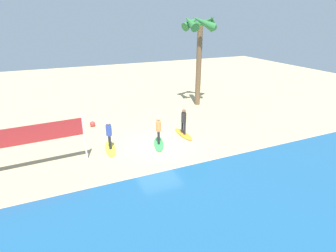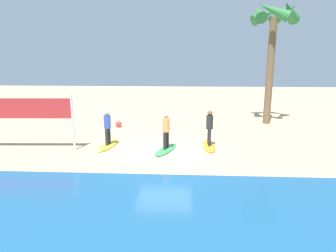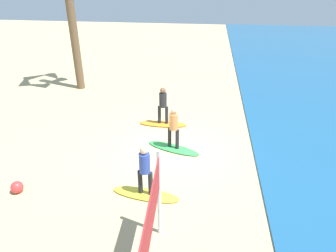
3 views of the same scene
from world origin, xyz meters
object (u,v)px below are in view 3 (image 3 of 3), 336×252
Objects in this scene: beach_ball at (17,187)px; surfboard_yellow at (146,194)px; surfer_orange at (163,103)px; surfboard_orange at (163,124)px; surfboard_green at (173,148)px; surfer_green at (174,125)px; surfer_yellow at (145,167)px.

surfboard_yellow is at bearing 95.25° from beach_ball.
surfer_orange is at bearing 99.21° from surfboard_yellow.
beach_ball is at bearing -126.99° from surfboard_orange.
surfer_orange reaches higher than surfboard_orange.
surfer_orange is at bearing 143.62° from beach_ball.
surfer_orange is 4.38× the size of beach_ball.
surfboard_yellow is 5.61× the size of beach_ball.
surfboard_orange is 0.99m from surfer_orange.
surfboard_green is at bearing -71.53° from surfboard_orange.
beach_ball is (0.36, -3.94, 0.14)m from surfboard_yellow.
surfboard_orange is 2.32m from surfer_green.
surfer_orange is 6.40m from beach_ball.
surfboard_yellow is 1.28× the size of surfer_yellow.
surfboard_green is 5.61× the size of beach_ball.
surfer_green is at bearing -71.53° from surfboard_orange.
surfer_yellow reaches higher than surfboard_green.
beach_ball is (3.13, -4.45, 0.14)m from surfboard_green.
surfer_green is at bearing 125.15° from beach_ball.
beach_ball reaches higher than surfboard_orange.
surfer_green is 2.99m from surfboard_yellow.
surfboard_orange is at bearing 143.62° from beach_ball.
surfboard_green is (1.98, 0.68, 0.00)m from surfboard_orange.
surfer_yellow reaches higher than surfboard_yellow.
beach_ball is at bearing -54.85° from surfer_green.
surfer_orange is at bearing -160.92° from surfer_green.
surfboard_orange is 4.75m from surfboard_yellow.
surfer_yellow is 4.04m from beach_ball.
surfer_orange reaches higher than surfboard_green.
beach_ball is at bearing -84.75° from surfer_yellow.
surfboard_orange is at bearing -160.92° from surfer_green.
surfboard_orange is 2.09m from surfboard_green.
surfer_orange is 0.78× the size of surfboard_yellow.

